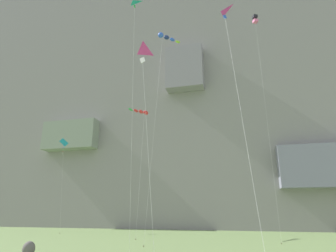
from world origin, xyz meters
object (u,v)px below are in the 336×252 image
Objects in this scene: kite_windsock_far_right at (166,38)px; kite_diamond_low_center at (64,146)px; boulder_near_cliff_base at (29,249)px; kite_box_mid_center at (255,20)px; kite_delta_front_field at (138,64)px; kite_delta_near_cliff at (223,24)px; kite_delta_low_right at (133,11)px; kite_windsock_upper_left at (141,112)px.

kite_diamond_low_center is at bearing 159.37° from kite_windsock_far_right.
boulder_near_cliff_base is 40.41m from kite_box_mid_center.
boulder_near_cliff_base is at bearing 156.19° from kite_delta_front_field.
kite_delta_front_field is 29.62m from kite_box_mid_center.
boulder_near_cliff_base is at bearing 170.58° from kite_delta_near_cliff.
kite_box_mid_center is at bearing 39.78° from kite_delta_low_right.
kite_delta_front_field is 7.15m from kite_delta_near_cliff.
kite_delta_near_cliff is at bearing -56.92° from kite_windsock_upper_left.
kite_delta_low_right is (6.12, 4.39, 25.07)m from boulder_near_cliff_base.
kite_windsock_far_right reaches higher than kite_diamond_low_center.
kite_windsock_upper_left is 22.34m from kite_box_mid_center.
kite_box_mid_center is (14.73, 12.26, 5.27)m from kite_delta_low_right.
kite_delta_near_cliff is (16.35, -2.71, 16.16)m from boulder_near_cliff_base.
kite_windsock_far_right is 1.61× the size of kite_delta_near_cliff.
kite_windsock_far_right is at bearing 80.92° from kite_delta_low_right.
kite_windsock_far_right is at bearing 98.69° from kite_delta_front_field.
kite_diamond_low_center is 0.60× the size of kite_delta_low_right.
boulder_near_cliff_base is 0.07× the size of kite_windsock_upper_left.
kite_delta_low_right is at bearing -140.22° from kite_box_mid_center.
kite_diamond_low_center is at bearing 171.32° from kite_box_mid_center.
boulder_near_cliff_base is 0.08× the size of kite_diamond_low_center.
kite_delta_front_field is 24.19m from kite_windsock_far_right.
kite_box_mid_center is at bearing 38.61° from boulder_near_cliff_base.
kite_windsock_upper_left is 12.10m from kite_windsock_far_right.
kite_delta_near_cliff is at bearing -103.10° from kite_box_mid_center.
kite_delta_low_right is at bearing 115.83° from kite_delta_front_field.
kite_delta_low_right reaches higher than kite_delta_front_field.
kite_box_mid_center is (34.28, -5.24, 16.27)m from kite_diamond_low_center.
kite_windsock_far_right is 26.36m from kite_diamond_low_center.
kite_delta_front_field is (8.18, -23.47, -5.54)m from kite_windsock_upper_left.
kite_delta_front_field is at bearing -70.78° from kite_windsock_upper_left.
boulder_near_cliff_base is 0.07× the size of kite_delta_near_cliff.
boulder_near_cliff_base is 16.99m from kite_delta_front_field.
kite_windsock_upper_left is at bearing 83.01° from boulder_near_cliff_base.
boulder_near_cliff_base is 0.09× the size of kite_delta_front_field.
kite_diamond_low_center is at bearing 138.18° from kite_delta_low_right.
kite_windsock_far_right is at bearing 61.26° from boulder_near_cliff_base.
kite_windsock_upper_left is 1.19× the size of kite_diamond_low_center.
kite_diamond_low_center is 0.90× the size of kite_delta_near_cliff.
kite_delta_near_cliff reaches higher than boulder_near_cliff_base.
kite_windsock_far_right is (5.34, -4.89, 9.69)m from kite_windsock_upper_left.
kite_windsock_upper_left is at bearing 104.79° from kite_delta_low_right.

